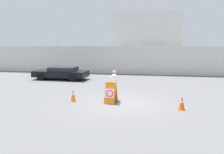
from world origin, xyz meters
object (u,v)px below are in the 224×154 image
(security_guard, at_px, (114,84))
(traffic_cone_mid, at_px, (182,103))
(barricade_sign, at_px, (111,93))
(traffic_cone_near, at_px, (73,95))
(parked_car_front_coupe, at_px, (61,73))

(security_guard, xyz_separation_m, traffic_cone_mid, (3.55, -1.23, -0.62))
(security_guard, bearing_deg, barricade_sign, -16.65)
(traffic_cone_near, bearing_deg, parked_car_front_coupe, 117.42)
(barricade_sign, xyz_separation_m, security_guard, (0.08, 0.68, 0.37))
(barricade_sign, bearing_deg, parked_car_front_coupe, 140.97)
(security_guard, distance_m, parked_car_front_coupe, 8.46)
(security_guard, height_order, traffic_cone_near, security_guard)
(security_guard, bearing_deg, traffic_cone_near, -83.60)
(security_guard, height_order, traffic_cone_mid, security_guard)
(traffic_cone_near, relative_size, traffic_cone_mid, 1.02)
(barricade_sign, relative_size, traffic_cone_mid, 1.75)
(traffic_cone_near, bearing_deg, traffic_cone_mid, -5.73)
(barricade_sign, height_order, traffic_cone_mid, barricade_sign)
(traffic_cone_near, xyz_separation_m, parked_car_front_coupe, (-3.54, 6.83, 0.25))
(traffic_cone_near, bearing_deg, security_guard, 16.29)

